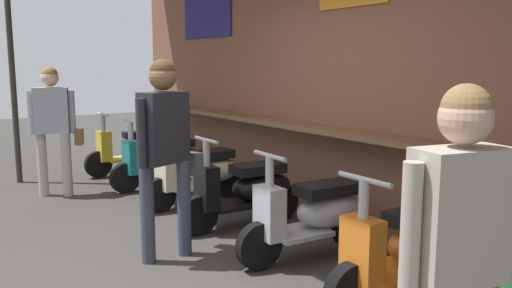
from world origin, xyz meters
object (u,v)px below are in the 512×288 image
shopper_with_handbag (165,138)px  scooter_orange (411,248)px  scooter_yellow (135,149)px  scooter_teal (165,159)px  scooter_black (248,189)px  scooter_cream (202,173)px  scooter_silver (316,214)px  shopper_browsing (458,238)px  shopper_passing (53,118)px

shopper_with_handbag → scooter_orange: bearing=-167.8°
scooter_yellow → shopper_with_handbag: (3.59, -1.09, 0.68)m
scooter_teal → scooter_black: bearing=89.0°
scooter_cream → scooter_black: (1.02, 0.00, 0.00)m
scooter_silver → shopper_with_handbag: 1.46m
scooter_black → shopper_browsing: bearing=73.5°
scooter_orange → scooter_yellow: bearing=-89.5°
scooter_yellow → shopper_passing: size_ratio=0.85×
scooter_silver → scooter_orange: same height
scooter_teal → shopper_passing: bearing=-15.3°
scooter_silver → scooter_yellow: bearing=-86.6°
scooter_teal → scooter_orange: (4.21, 0.00, 0.00)m
scooter_cream → scooter_orange: 3.14m
scooter_yellow → scooter_cream: size_ratio=1.00×
scooter_cream → scooter_silver: same height
scooter_cream → scooter_orange: size_ratio=1.00×
scooter_yellow → scooter_orange: size_ratio=1.00×
scooter_teal → shopper_browsing: bearing=77.5°
scooter_yellow → scooter_cream: (2.18, -0.00, 0.00)m
scooter_silver → scooter_orange: bearing=93.4°
shopper_browsing → scooter_orange: bearing=-32.2°
scooter_orange → shopper_browsing: shopper_browsing is taller
scooter_yellow → shopper_browsing: (6.43, -1.08, 0.60)m
scooter_yellow → scooter_cream: same height
scooter_cream → shopper_with_handbag: bearing=48.3°
shopper_with_handbag → shopper_browsing: size_ratio=1.07×
scooter_teal → shopper_browsing: 5.45m
scooter_cream → scooter_black: 1.02m
scooter_yellow → shopper_with_handbag: bearing=73.8°
scooter_cream → shopper_browsing: shopper_browsing is taller
scooter_teal → scooter_black: same height
shopper_with_handbag → shopper_browsing: (2.84, 0.01, -0.08)m
scooter_silver → scooter_orange: (1.03, 0.00, 0.00)m
scooter_cream → shopper_browsing: size_ratio=0.87×
scooter_orange → scooter_silver: bearing=-89.4°
scooter_yellow → shopper_passing: shopper_passing is taller
scooter_cream → shopper_with_handbag: size_ratio=0.81×
scooter_cream → shopper_with_handbag: shopper_with_handbag is taller
scooter_black → shopper_passing: size_ratio=0.85×
scooter_teal → shopper_with_handbag: shopper_with_handbag is taller
scooter_orange → shopper_passing: shopper_passing is taller
scooter_yellow → shopper_browsing: 6.54m
shopper_browsing → shopper_passing: 5.67m
scooter_black → shopper_with_handbag: bearing=21.5°
scooter_black → shopper_with_handbag: shopper_with_handbag is taller
scooter_black → scooter_orange: size_ratio=1.00×
scooter_silver → scooter_teal: bearing=-86.6°
scooter_yellow → scooter_black: (3.20, -0.00, 0.00)m
shopper_with_handbag → shopper_passing: 2.83m
scooter_black → scooter_orange: bearing=92.1°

